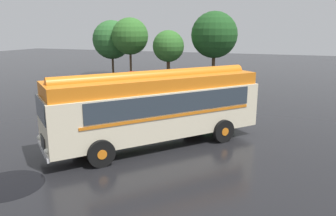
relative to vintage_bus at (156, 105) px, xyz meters
name	(u,v)px	position (x,y,z in m)	size (l,w,h in m)	color
ground_plane	(139,141)	(-0.94, 0.10, -1.89)	(120.00, 120.00, 0.00)	black
vintage_bus	(156,105)	(0.00, 0.00, 0.00)	(8.41, 9.25, 3.49)	beige
car_near_left	(133,83)	(-6.79, 11.21, -1.05)	(2.18, 4.31, 1.66)	maroon
car_mid_left	(163,84)	(-4.12, 11.41, -1.05)	(1.97, 4.21, 1.66)	silver
car_mid_right	(195,86)	(-1.44, 11.56, -1.05)	(2.31, 4.36, 1.66)	navy
car_far_right	(233,87)	(1.52, 11.92, -1.05)	(2.04, 4.24, 1.66)	#4C5156
tree_far_left	(112,39)	(-13.76, 19.94, 2.25)	(4.37, 4.37, 6.26)	#4C3823
tree_left_of_centre	(130,36)	(-10.91, 18.95, 2.67)	(3.96, 3.96, 6.49)	#4C3823
tree_centre	(168,46)	(-6.41, 18.51, 1.63)	(3.24, 3.24, 5.18)	#4C3823
tree_right_of_centre	(215,34)	(-1.89, 20.25, 2.84)	(4.75, 4.75, 7.07)	#4C3823
puddle_patch	(7,185)	(-3.24, -5.73, -1.89)	(2.50, 2.50, 0.01)	black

